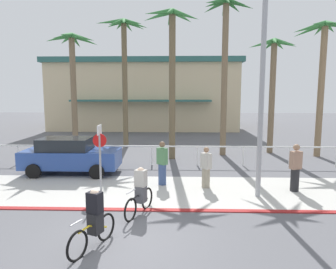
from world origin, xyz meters
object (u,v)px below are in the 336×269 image
object	(u,v)px
palm_tree_6	(322,55)
palm_tree_3	(172,51)
palm_tree_1	(73,62)
cyclist_black_0	(140,192)
palm_tree_2	(125,50)
stop_sign_bike_lane	(100,148)
car_blue_1	(70,155)
streetlight_curb	(264,78)
pedestrian_2	(295,169)
cyclist_yellow_1	(94,220)
pedestrian_0	(162,165)
palm_tree_4	(225,41)
pedestrian_1	(206,169)
palm_tree_5	(273,68)

from	to	relation	value
palm_tree_6	palm_tree_3	bearing A→B (deg)	-173.97
palm_tree_1	cyclist_black_0	xyz separation A→B (m)	(5.38, -10.24, -4.95)
palm_tree_1	palm_tree_2	distance (m)	3.56
stop_sign_bike_lane	car_blue_1	bearing A→B (deg)	128.60
streetlight_curb	pedestrian_2	bearing A→B (deg)	29.76
pedestrian_2	cyclist_yellow_1	bearing A→B (deg)	-144.83
car_blue_1	cyclist_yellow_1	bearing A→B (deg)	-66.78
streetlight_curb	pedestrian_0	distance (m)	5.19
pedestrian_0	palm_tree_4	bearing A→B (deg)	62.28
stop_sign_bike_lane	streetlight_curb	distance (m)	6.46
streetlight_curb	car_blue_1	xyz separation A→B (m)	(-7.92, 3.25, -3.41)
pedestrian_0	pedestrian_1	distance (m)	1.79
palm_tree_2	pedestrian_2	size ratio (longest dim) A/B	4.69
streetlight_curb	pedestrian_1	bearing A→B (deg)	145.43
stop_sign_bike_lane	palm_tree_4	size ratio (longest dim) A/B	0.28
streetlight_curb	pedestrian_1	xyz separation A→B (m)	(-1.80, 1.24, -3.52)
palm_tree_6	cyclist_yellow_1	world-z (taller)	palm_tree_6
stop_sign_bike_lane	palm_tree_1	size ratio (longest dim) A/B	0.35
palm_tree_6	cyclist_yellow_1	bearing A→B (deg)	-131.94
palm_tree_6	pedestrian_1	world-z (taller)	palm_tree_6
palm_tree_1	palm_tree_3	distance (m)	6.51
streetlight_curb	palm_tree_6	xyz separation A→B (m)	(5.27, 7.68, 1.60)
palm_tree_2	pedestrian_1	world-z (taller)	palm_tree_2
palm_tree_2	streetlight_curb	bearing A→B (deg)	-58.20
stop_sign_bike_lane	palm_tree_2	xyz separation A→B (m)	(-0.66, 9.86, 4.92)
palm_tree_2	car_blue_1	size ratio (longest dim) A/B	1.96
pedestrian_2	pedestrian_0	bearing A→B (deg)	172.35
palm_tree_1	pedestrian_2	size ratio (longest dim) A/B	4.02
palm_tree_5	car_blue_1	xyz separation A→B (m)	(-10.75, -5.44, -4.36)
pedestrian_0	palm_tree_1	bearing A→B (deg)	129.45
palm_tree_1	palm_tree_6	bearing A→B (deg)	-4.19
pedestrian_0	pedestrian_2	distance (m)	5.16
palm_tree_4	pedestrian_0	distance (m)	9.27
palm_tree_4	pedestrian_1	bearing A→B (deg)	-103.34
cyclist_black_0	palm_tree_4	bearing A→B (deg)	67.64
pedestrian_2	palm_tree_6	bearing A→B (deg)	61.30
car_blue_1	pedestrian_1	distance (m)	6.44
palm_tree_2	cyclist_black_0	size ratio (longest dim) A/B	5.02
palm_tree_2	cyclist_black_0	world-z (taller)	palm_tree_2
palm_tree_3	cyclist_yellow_1	bearing A→B (deg)	-99.07
palm_tree_5	cyclist_black_0	bearing A→B (deg)	-124.22
palm_tree_5	stop_sign_bike_lane	bearing A→B (deg)	-137.34
stop_sign_bike_lane	palm_tree_4	world-z (taller)	palm_tree_4
cyclist_yellow_1	pedestrian_2	world-z (taller)	pedestrian_2
stop_sign_bike_lane	streetlight_curb	bearing A→B (deg)	-6.55
cyclist_yellow_1	streetlight_curb	bearing A→B (deg)	36.74
palm_tree_3	cyclist_yellow_1	xyz separation A→B (m)	(-1.67, -10.47, -5.35)
palm_tree_6	car_blue_1	bearing A→B (deg)	-161.42
palm_tree_3	pedestrian_1	world-z (taller)	palm_tree_3
pedestrian_1	palm_tree_4	bearing A→B (deg)	76.66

